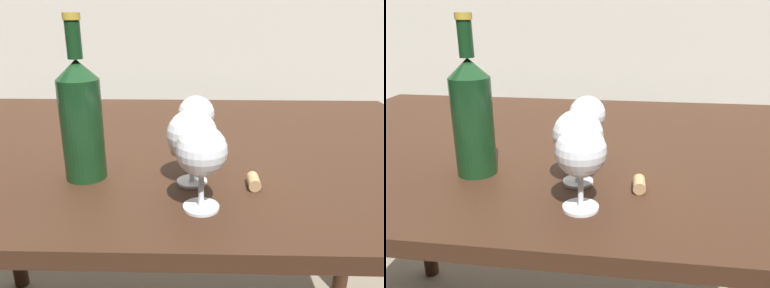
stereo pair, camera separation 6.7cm
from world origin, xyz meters
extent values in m
cube|color=#382114|center=(0.00, 0.00, 0.76)|extent=(1.42, 0.91, 0.03)
cylinder|color=#382114|center=(-0.65, 0.40, 0.37)|extent=(0.06, 0.06, 0.74)
cylinder|color=#382114|center=(0.65, 0.40, 0.37)|extent=(0.06, 0.06, 0.74)
cylinder|color=white|center=(0.09, -0.34, 0.77)|extent=(0.06, 0.06, 0.00)
cylinder|color=white|center=(0.09, -0.34, 0.81)|extent=(0.01, 0.01, 0.07)
sphere|color=white|center=(0.09, -0.34, 0.87)|extent=(0.08, 0.08, 0.08)
ellipsoid|color=beige|center=(0.09, -0.34, 0.87)|extent=(0.07, 0.07, 0.04)
cylinder|color=white|center=(0.07, -0.24, 0.77)|extent=(0.06, 0.06, 0.00)
cylinder|color=white|center=(0.07, -0.24, 0.80)|extent=(0.01, 0.01, 0.06)
sphere|color=white|center=(0.07, -0.24, 0.86)|extent=(0.09, 0.09, 0.09)
ellipsoid|color=#380711|center=(0.07, -0.24, 0.86)|extent=(0.08, 0.08, 0.03)
cylinder|color=white|center=(0.08, -0.15, 0.77)|extent=(0.06, 0.06, 0.00)
cylinder|color=white|center=(0.08, -0.15, 0.81)|extent=(0.01, 0.01, 0.08)
sphere|color=white|center=(0.08, -0.15, 0.88)|extent=(0.07, 0.07, 0.07)
ellipsoid|color=#470A16|center=(0.08, -0.15, 0.87)|extent=(0.06, 0.06, 0.03)
cylinder|color=#143819|center=(-0.13, -0.22, 0.86)|extent=(0.08, 0.08, 0.19)
cone|color=#143819|center=(-0.13, -0.22, 0.97)|extent=(0.08, 0.08, 0.03)
cylinder|color=#143819|center=(-0.13, -0.22, 1.02)|extent=(0.03, 0.03, 0.06)
cylinder|color=gold|center=(-0.13, -0.22, 1.06)|extent=(0.03, 0.03, 0.01)
cylinder|color=tan|center=(0.18, -0.26, 0.78)|extent=(0.02, 0.04, 0.02)
camera|label=1|loc=(0.09, -0.87, 1.07)|focal=35.31mm
camera|label=2|loc=(0.16, -0.87, 1.07)|focal=35.31mm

